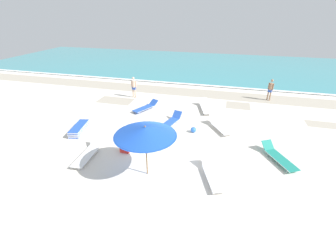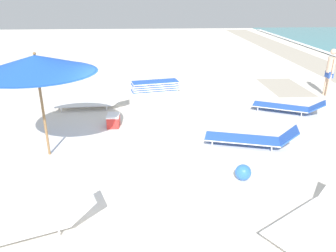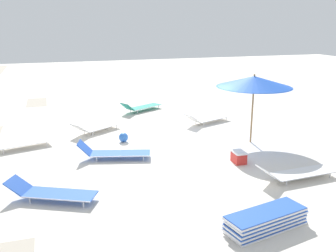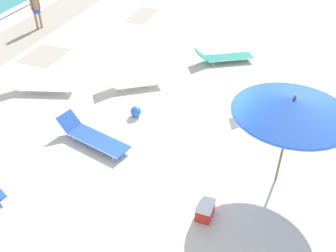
{
  "view_description": "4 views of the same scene",
  "coord_description": "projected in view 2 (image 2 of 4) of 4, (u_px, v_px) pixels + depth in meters",
  "views": [
    {
      "loc": [
        2.5,
        -9.98,
        6.69
      ],
      "look_at": [
        -0.34,
        0.88,
        0.83
      ],
      "focal_mm": 24.0,
      "sensor_mm": 36.0,
      "label": 1
    },
    {
      "loc": [
        6.83,
        0.09,
        3.67
      ],
      "look_at": [
        -0.33,
        0.51,
        0.73
      ],
      "focal_mm": 35.0,
      "sensor_mm": 36.0,
      "label": 2
    },
    {
      "loc": [
        -11.88,
        4.42,
        4.24
      ],
      "look_at": [
        -0.45,
        0.77,
        0.87
      ],
      "focal_mm": 40.0,
      "sensor_mm": 36.0,
      "label": 3
    },
    {
      "loc": [
        -7.73,
        -2.01,
        6.65
      ],
      "look_at": [
        -0.65,
        0.42,
        1.12
      ],
      "focal_mm": 40.0,
      "sensor_mm": 36.0,
      "label": 4
    }
  ],
  "objects": [
    {
      "name": "beachgoer_shoreline_child",
      "position": [
        330.0,
        70.0,
        12.17
      ],
      "size": [
        0.45,
        0.27,
        1.76
      ],
      "rotation": [
        0.0,
        0.0,
        0.04
      ],
      "color": "beige",
      "rests_on": "ground_plane"
    },
    {
      "name": "sun_lounger_beside_umbrella",
      "position": [
        288.0,
        107.0,
        10.67
      ],
      "size": [
        1.51,
        2.24,
        0.5
      ],
      "rotation": [
        0.0,
        0.0,
        -0.46
      ],
      "color": "blue",
      "rests_on": "ground_plane"
    },
    {
      "name": "sun_lounger_near_water_right",
      "position": [
        92.0,
        103.0,
        11.05
      ],
      "size": [
        0.74,
        2.37,
        0.52
      ],
      "rotation": [
        0.0,
        0.0,
        0.06
      ],
      "color": "white",
      "rests_on": "ground_plane"
    },
    {
      "name": "sun_lounger_near_water_left",
      "position": [
        251.0,
        138.0,
        8.35
      ],
      "size": [
        1.19,
        2.35,
        0.58
      ],
      "rotation": [
        0.0,
        0.0,
        -0.27
      ],
      "color": "blue",
      "rests_on": "ground_plane"
    },
    {
      "name": "beach_umbrella",
      "position": [
        36.0,
        64.0,
        7.16
      ],
      "size": [
        2.65,
        2.65,
        2.47
      ],
      "color": "olive",
      "rests_on": "ground_plane"
    },
    {
      "name": "ground_plane",
      "position": [
        148.0,
        163.0,
        7.73
      ],
      "size": [
        60.0,
        60.0,
        0.16
      ],
      "color": "silver"
    },
    {
      "name": "sun_lounger_mid_beach_solo",
      "position": [
        27.0,
        224.0,
        5.26
      ],
      "size": [
        1.34,
        2.28,
        0.52
      ],
      "rotation": [
        0.0,
        0.0,
        0.36
      ],
      "color": "white",
      "rests_on": "ground_plane"
    },
    {
      "name": "lounger_stack",
      "position": [
        155.0,
        86.0,
        13.0
      ],
      "size": [
        0.98,
        1.97,
        0.41
      ],
      "rotation": [
        0.0,
        0.0,
        0.2
      ],
      "color": "blue",
      "rests_on": "ground_plane"
    },
    {
      "name": "cooler_box",
      "position": [
        113.0,
        120.0,
        9.58
      ],
      "size": [
        0.51,
        0.37,
        0.37
      ],
      "rotation": [
        0.0,
        0.0,
        3.11
      ],
      "color": "red",
      "rests_on": "ground_plane"
    },
    {
      "name": "sun_lounger_mid_beach_pair_b",
      "position": [
        315.0,
        216.0,
        5.45
      ],
      "size": [
        1.63,
        2.06,
        0.5
      ],
      "rotation": [
        0.0,
        0.0,
        0.58
      ],
      "color": "white",
      "rests_on": "ground_plane"
    },
    {
      "name": "beach_ball",
      "position": [
        243.0,
        172.0,
        6.85
      ],
      "size": [
        0.34,
        0.34,
        0.34
      ],
      "color": "blue",
      "rests_on": "ground_plane"
    }
  ]
}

